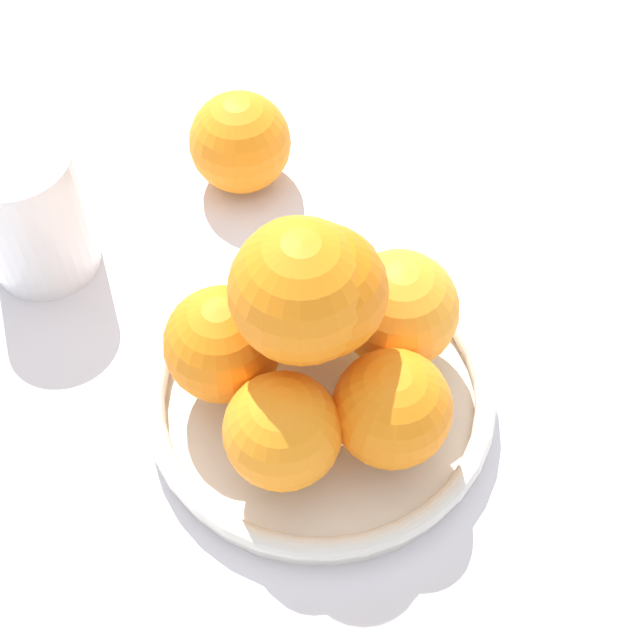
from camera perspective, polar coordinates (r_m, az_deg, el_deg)
The scene contains 5 objects.
ground_plane at distance 0.60m, azimuth 0.00°, elevation -5.53°, with size 4.00×4.00×0.00m, color silver.
fruit_bowl at distance 0.59m, azimuth 0.00°, elevation -4.88°, with size 0.23×0.23×0.03m.
orange_pile at distance 0.53m, azimuth -0.07°, elevation -0.46°, with size 0.19×0.19×0.14m.
stray_orange at distance 0.71m, azimuth -5.13°, elevation 11.26°, with size 0.08×0.08×0.08m, color orange.
drinking_glass at distance 0.67m, azimuth -18.00°, elevation 6.51°, with size 0.08×0.08×0.10m, color white.
Camera 1 is at (0.30, -0.08, 0.52)m, focal length 50.00 mm.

